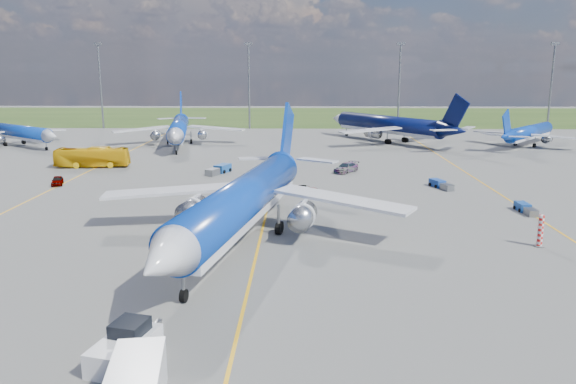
{
  "coord_description": "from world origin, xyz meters",
  "views": [
    {
      "loc": [
        3.87,
        -42.1,
        16.19
      ],
      "look_at": [
        2.63,
        12.73,
        4.0
      ],
      "focal_mm": 35.0,
      "sensor_mm": 36.0,
      "label": 1
    }
  ],
  "objects_px": {
    "bg_jet_nnw": "(179,145)",
    "service_car_b": "(305,190)",
    "service_car_c": "(346,167)",
    "bg_jet_n": "(387,142)",
    "warning_post": "(540,231)",
    "baggage_tug_c": "(219,170)",
    "pushback_tug": "(126,346)",
    "service_car_a": "(57,181)",
    "bg_jet_nw": "(20,146)",
    "main_airliner": "(244,240)",
    "apron_bus": "(92,157)",
    "bg_jet_ne": "(528,146)",
    "baggage_tug_e": "(441,184)"
  },
  "relations": [
    {
      "from": "bg_jet_nnw",
      "to": "service_car_b",
      "type": "distance_m",
      "value": 53.44
    },
    {
      "from": "apron_bus",
      "to": "bg_jet_n",
      "type": "bearing_deg",
      "value": -63.39
    },
    {
      "from": "bg_jet_n",
      "to": "main_airliner",
      "type": "xyz_separation_m",
      "value": [
        -24.72,
        -73.63,
        0.0
      ]
    },
    {
      "from": "bg_jet_ne",
      "to": "pushback_tug",
      "type": "relative_size",
      "value": 4.77
    },
    {
      "from": "main_airliner",
      "to": "service_car_b",
      "type": "xyz_separation_m",
      "value": [
        5.95,
        20.25,
        0.57
      ]
    },
    {
      "from": "bg_jet_n",
      "to": "baggage_tug_c",
      "type": "height_order",
      "value": "bg_jet_n"
    },
    {
      "from": "warning_post",
      "to": "service_car_b",
      "type": "height_order",
      "value": "warning_post"
    },
    {
      "from": "main_airliner",
      "to": "service_car_a",
      "type": "xyz_separation_m",
      "value": [
        -28.95,
        25.42,
        0.61
      ]
    },
    {
      "from": "bg_jet_ne",
      "to": "main_airliner",
      "type": "distance_m",
      "value": 86.82
    },
    {
      "from": "bg_jet_nw",
      "to": "baggage_tug_c",
      "type": "relative_size",
      "value": 5.64
    },
    {
      "from": "service_car_a",
      "to": "baggage_tug_e",
      "type": "bearing_deg",
      "value": -18.44
    },
    {
      "from": "main_airliner",
      "to": "apron_bus",
      "type": "height_order",
      "value": "main_airliner"
    },
    {
      "from": "service_car_a",
      "to": "service_car_c",
      "type": "xyz_separation_m",
      "value": [
        41.51,
        10.75,
        0.14
      ]
    },
    {
      "from": "warning_post",
      "to": "main_airliner",
      "type": "height_order",
      "value": "main_airliner"
    },
    {
      "from": "service_car_b",
      "to": "baggage_tug_c",
      "type": "distance_m",
      "value": 19.75
    },
    {
      "from": "service_car_a",
      "to": "baggage_tug_c",
      "type": "distance_m",
      "value": 23.51
    },
    {
      "from": "warning_post",
      "to": "bg_jet_nnw",
      "type": "xyz_separation_m",
      "value": [
        -47.95,
        67.94,
        -1.5
      ]
    },
    {
      "from": "warning_post",
      "to": "apron_bus",
      "type": "height_order",
      "value": "apron_bus"
    },
    {
      "from": "warning_post",
      "to": "pushback_tug",
      "type": "relative_size",
      "value": 0.46
    },
    {
      "from": "bg_jet_n",
      "to": "bg_jet_nw",
      "type": "bearing_deg",
      "value": -30.01
    },
    {
      "from": "main_airliner",
      "to": "service_car_c",
      "type": "distance_m",
      "value": 38.3
    },
    {
      "from": "main_airliner",
      "to": "bg_jet_ne",
      "type": "bearing_deg",
      "value": 62.82
    },
    {
      "from": "bg_jet_nnw",
      "to": "baggage_tug_e",
      "type": "height_order",
      "value": "bg_jet_nnw"
    },
    {
      "from": "service_car_a",
      "to": "baggage_tug_e",
      "type": "height_order",
      "value": "service_car_a"
    },
    {
      "from": "main_airliner",
      "to": "baggage_tug_e",
      "type": "distance_m",
      "value": 34.81
    },
    {
      "from": "bg_jet_nnw",
      "to": "pushback_tug",
      "type": "xyz_separation_m",
      "value": [
        16.06,
        -89.39,
        0.88
      ]
    },
    {
      "from": "warning_post",
      "to": "apron_bus",
      "type": "bearing_deg",
      "value": 144.05
    },
    {
      "from": "apron_bus",
      "to": "service_car_b",
      "type": "height_order",
      "value": "apron_bus"
    },
    {
      "from": "bg_jet_n",
      "to": "main_airliner",
      "type": "distance_m",
      "value": 77.67
    },
    {
      "from": "baggage_tug_c",
      "to": "bg_jet_ne",
      "type": "bearing_deg",
      "value": 52.35
    },
    {
      "from": "bg_jet_nnw",
      "to": "bg_jet_n",
      "type": "distance_m",
      "value": 45.71
    },
    {
      "from": "pushback_tug",
      "to": "main_airliner",
      "type": "bearing_deg",
      "value": 92.95
    },
    {
      "from": "apron_bus",
      "to": "baggage_tug_e",
      "type": "xyz_separation_m",
      "value": [
        53.87,
        -15.31,
        -1.19
      ]
    },
    {
      "from": "pushback_tug",
      "to": "service_car_b",
      "type": "bearing_deg",
      "value": 90.39
    },
    {
      "from": "baggage_tug_c",
      "to": "service_car_b",
      "type": "bearing_deg",
      "value": -23.84
    },
    {
      "from": "pushback_tug",
      "to": "bg_jet_nw",
      "type": "bearing_deg",
      "value": 133.42
    },
    {
      "from": "bg_jet_nw",
      "to": "service_car_b",
      "type": "distance_m",
      "value": 75.08
    },
    {
      "from": "service_car_a",
      "to": "warning_post",
      "type": "bearing_deg",
      "value": -42.84
    },
    {
      "from": "service_car_c",
      "to": "bg_jet_n",
      "type": "bearing_deg",
      "value": 107.51
    },
    {
      "from": "bg_jet_n",
      "to": "service_car_b",
      "type": "distance_m",
      "value": 56.58
    },
    {
      "from": "apron_bus",
      "to": "baggage_tug_e",
      "type": "height_order",
      "value": "apron_bus"
    },
    {
      "from": "bg_jet_nnw",
      "to": "service_car_b",
      "type": "height_order",
      "value": "bg_jet_nnw"
    },
    {
      "from": "pushback_tug",
      "to": "warning_post",
      "type": "bearing_deg",
      "value": 47.87
    },
    {
      "from": "service_car_c",
      "to": "bg_jet_nnw",
      "type": "bearing_deg",
      "value": 172.74
    },
    {
      "from": "warning_post",
      "to": "baggage_tug_c",
      "type": "xyz_separation_m",
      "value": [
        -34.87,
        36.05,
        -0.92
      ]
    },
    {
      "from": "warning_post",
      "to": "pushback_tug",
      "type": "distance_m",
      "value": 38.44
    },
    {
      "from": "baggage_tug_e",
      "to": "bg_jet_nw",
      "type": "bearing_deg",
      "value": 133.38
    },
    {
      "from": "bg_jet_n",
      "to": "bg_jet_ne",
      "type": "distance_m",
      "value": 29.48
    },
    {
      "from": "bg_jet_nw",
      "to": "main_airliner",
      "type": "bearing_deg",
      "value": -103.84
    },
    {
      "from": "service_car_a",
      "to": "service_car_b",
      "type": "height_order",
      "value": "service_car_a"
    }
  ]
}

